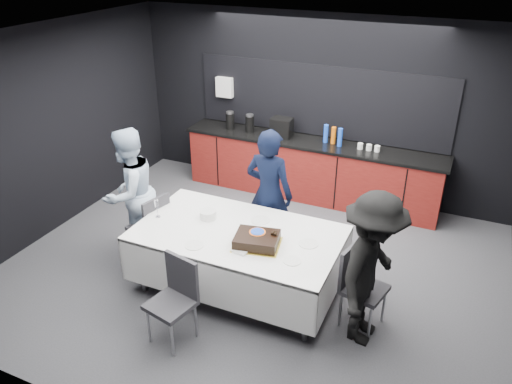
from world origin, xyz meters
TOP-DOWN VIEW (x-y plane):
  - ground at (0.00, 0.00)m, footprint 6.00×6.00m
  - room_shell at (0.00, 0.00)m, footprint 6.04×5.04m
  - kitchenette at (-0.02, 2.22)m, footprint 4.10×0.64m
  - party_table at (0.00, -0.40)m, footprint 2.32×1.32m
  - cake_assembly at (0.31, -0.56)m, footprint 0.57×0.50m
  - plate_stack at (-0.45, -0.27)m, footprint 0.20×0.20m
  - loose_plate_near at (-0.31, -0.84)m, footprint 0.21×0.21m
  - loose_plate_right_a at (0.81, -0.31)m, footprint 0.22×0.22m
  - loose_plate_right_b at (0.76, -0.69)m, footprint 0.19×0.19m
  - loose_plate_far at (0.13, -0.07)m, footprint 0.22×0.22m
  - fork_pile at (0.19, -0.76)m, footprint 0.18×0.13m
  - champagne_flute at (-1.02, -0.48)m, footprint 0.06×0.06m
  - chair_left at (-1.25, -0.30)m, footprint 0.51×0.51m
  - chair_right at (1.40, -0.40)m, footprint 0.50×0.50m
  - chair_near at (-0.23, -1.37)m, footprint 0.50×0.50m
  - person_center at (0.03, 0.45)m, footprint 0.65×0.45m
  - person_left at (-1.62, -0.22)m, footprint 0.73×0.89m
  - person_right at (1.54, -0.59)m, footprint 0.74×1.14m

SIDE VIEW (x-z plane):
  - ground at x=0.00m, z-range 0.00..0.00m
  - chair_left at x=-1.25m, z-range 0.07..1.00m
  - chair_right at x=1.40m, z-range 0.07..1.00m
  - chair_near at x=-0.23m, z-range 0.07..1.00m
  - kitchenette at x=-0.02m, z-range -0.48..1.57m
  - party_table at x=0.00m, z-range 0.25..1.03m
  - loose_plate_near at x=-0.31m, z-range 0.78..0.79m
  - loose_plate_right_a at x=0.81m, z-range 0.78..0.79m
  - loose_plate_right_b at x=0.76m, z-range 0.78..0.79m
  - loose_plate_far at x=0.13m, z-range 0.78..0.79m
  - fork_pile at x=0.19m, z-range 0.78..0.81m
  - plate_stack at x=-0.45m, z-range 0.78..0.88m
  - person_right at x=1.54m, z-range 0.00..1.67m
  - cake_assembly at x=0.31m, z-range 0.76..0.92m
  - person_left at x=-1.62m, z-range 0.00..1.70m
  - person_center at x=0.03m, z-range 0.00..1.73m
  - champagne_flute at x=-1.02m, z-range 0.83..1.05m
  - room_shell at x=0.00m, z-range 0.45..3.27m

